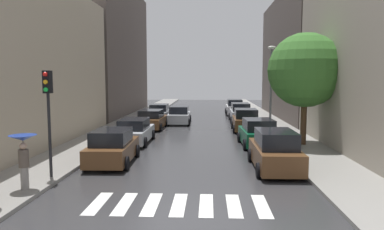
{
  "coord_description": "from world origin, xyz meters",
  "views": [
    {
      "loc": [
        0.98,
        -10.28,
        4.13
      ],
      "look_at": [
        -0.6,
        22.5,
        0.81
      ],
      "focal_mm": 33.67,
      "sensor_mm": 36.0,
      "label": 1
    }
  ],
  "objects_px": {
    "street_tree_right": "(305,70)",
    "parked_car_right_second": "(258,133)",
    "parked_car_left_third": "(152,120)",
    "pedestrian_near_tree": "(23,151)",
    "parked_car_right_nearest": "(275,151)",
    "parked_car_left_second": "(135,132)",
    "car_midroad": "(179,115)",
    "parked_car_left_nearest": "(113,147)",
    "lamp_post_right": "(271,82)",
    "parked_car_right_fourth": "(240,113)",
    "traffic_light_left_corner": "(48,100)",
    "parked_car_left_fourth": "(159,113)",
    "parked_car_right_fifth": "(234,108)",
    "parked_car_right_third": "(246,121)"
  },
  "relations": [
    {
      "from": "lamp_post_right",
      "to": "parked_car_right_fourth",
      "type": "bearing_deg",
      "value": 101.68
    },
    {
      "from": "parked_car_left_second",
      "to": "traffic_light_left_corner",
      "type": "height_order",
      "value": "traffic_light_left_corner"
    },
    {
      "from": "parked_car_left_third",
      "to": "lamp_post_right",
      "type": "bearing_deg",
      "value": -101.57
    },
    {
      "from": "parked_car_left_nearest",
      "to": "parked_car_left_second",
      "type": "relative_size",
      "value": 0.94
    },
    {
      "from": "parked_car_right_fourth",
      "to": "car_midroad",
      "type": "bearing_deg",
      "value": 107.96
    },
    {
      "from": "parked_car_left_second",
      "to": "car_midroad",
      "type": "bearing_deg",
      "value": -10.94
    },
    {
      "from": "parked_car_right_fifth",
      "to": "traffic_light_left_corner",
      "type": "relative_size",
      "value": 1.09
    },
    {
      "from": "parked_car_right_fourth",
      "to": "traffic_light_left_corner",
      "type": "xyz_separation_m",
      "value": [
        -9.42,
        -20.65,
        2.45
      ]
    },
    {
      "from": "parked_car_right_second",
      "to": "parked_car_right_fourth",
      "type": "bearing_deg",
      "value": -2.63
    },
    {
      "from": "street_tree_right",
      "to": "parked_car_right_second",
      "type": "bearing_deg",
      "value": 179.51
    },
    {
      "from": "parked_car_right_nearest",
      "to": "lamp_post_right",
      "type": "bearing_deg",
      "value": -8.71
    },
    {
      "from": "pedestrian_near_tree",
      "to": "lamp_post_right",
      "type": "xyz_separation_m",
      "value": [
        11.21,
        14.65,
        2.29
      ]
    },
    {
      "from": "parked_car_right_fourth",
      "to": "traffic_light_left_corner",
      "type": "distance_m",
      "value": 22.82
    },
    {
      "from": "parked_car_left_second",
      "to": "car_midroad",
      "type": "height_order",
      "value": "car_midroad"
    },
    {
      "from": "parked_car_right_second",
      "to": "pedestrian_near_tree",
      "type": "relative_size",
      "value": 2.07
    },
    {
      "from": "parked_car_left_nearest",
      "to": "lamp_post_right",
      "type": "bearing_deg",
      "value": -44.81
    },
    {
      "from": "parked_car_right_second",
      "to": "traffic_light_left_corner",
      "type": "height_order",
      "value": "traffic_light_left_corner"
    },
    {
      "from": "parked_car_right_nearest",
      "to": "parked_car_right_fourth",
      "type": "xyz_separation_m",
      "value": [
        -0.01,
        18.43,
        -0.0
      ]
    },
    {
      "from": "street_tree_right",
      "to": "parked_car_right_nearest",
      "type": "bearing_deg",
      "value": -115.56
    },
    {
      "from": "car_midroad",
      "to": "lamp_post_right",
      "type": "bearing_deg",
      "value": -129.2
    },
    {
      "from": "parked_car_left_fourth",
      "to": "car_midroad",
      "type": "distance_m",
      "value": 3.23
    },
    {
      "from": "parked_car_left_nearest",
      "to": "street_tree_right",
      "type": "xyz_separation_m",
      "value": [
        10.42,
        4.83,
        3.84
      ]
    },
    {
      "from": "parked_car_right_fifth",
      "to": "street_tree_right",
      "type": "xyz_separation_m",
      "value": [
        2.81,
        -19.44,
        3.8
      ]
    },
    {
      "from": "parked_car_right_third",
      "to": "pedestrian_near_tree",
      "type": "distance_m",
      "value": 18.69
    },
    {
      "from": "parked_car_left_fourth",
      "to": "street_tree_right",
      "type": "xyz_separation_m",
      "value": [
        10.64,
        -13.3,
        3.86
      ]
    },
    {
      "from": "parked_car_right_fourth",
      "to": "street_tree_right",
      "type": "height_order",
      "value": "street_tree_right"
    },
    {
      "from": "pedestrian_near_tree",
      "to": "parked_car_right_third",
      "type": "bearing_deg",
      "value": -32.72
    },
    {
      "from": "parked_car_left_second",
      "to": "street_tree_right",
      "type": "height_order",
      "value": "street_tree_right"
    },
    {
      "from": "parked_car_left_third",
      "to": "parked_car_right_nearest",
      "type": "xyz_separation_m",
      "value": [
        7.74,
        -13.08,
        0.1
      ]
    },
    {
      "from": "parked_car_left_fourth",
      "to": "parked_car_right_fifth",
      "type": "bearing_deg",
      "value": -51.89
    },
    {
      "from": "parked_car_left_second",
      "to": "lamp_post_right",
      "type": "distance_m",
      "value": 10.77
    },
    {
      "from": "parked_car_left_nearest",
      "to": "traffic_light_left_corner",
      "type": "xyz_separation_m",
      "value": [
        -1.72,
        -3.07,
        2.5
      ]
    },
    {
      "from": "parked_car_right_second",
      "to": "car_midroad",
      "type": "distance_m",
      "value": 12.3
    },
    {
      "from": "parked_car_right_nearest",
      "to": "parked_car_left_fourth",
      "type": "bearing_deg",
      "value": 22.26
    },
    {
      "from": "parked_car_left_third",
      "to": "parked_car_left_fourth",
      "type": "bearing_deg",
      "value": 4.09
    },
    {
      "from": "lamp_post_right",
      "to": "traffic_light_left_corner",
      "type": "bearing_deg",
      "value": -130.27
    },
    {
      "from": "parked_car_left_second",
      "to": "parked_car_right_second",
      "type": "xyz_separation_m",
      "value": [
        7.77,
        -0.7,
        0.04
      ]
    },
    {
      "from": "parked_car_left_fourth",
      "to": "parked_car_left_second",
      "type": "bearing_deg",
      "value": -179.34
    },
    {
      "from": "pedestrian_near_tree",
      "to": "traffic_light_left_corner",
      "type": "height_order",
      "value": "traffic_light_left_corner"
    },
    {
      "from": "parked_car_left_third",
      "to": "parked_car_right_second",
      "type": "distance_m",
      "value": 10.69
    },
    {
      "from": "traffic_light_left_corner",
      "to": "parked_car_right_second",
      "type": "bearing_deg",
      "value": 40.07
    },
    {
      "from": "traffic_light_left_corner",
      "to": "street_tree_right",
      "type": "bearing_deg",
      "value": 33.06
    },
    {
      "from": "parked_car_left_third",
      "to": "parked_car_right_third",
      "type": "relative_size",
      "value": 1.1
    },
    {
      "from": "parked_car_left_fourth",
      "to": "parked_car_right_second",
      "type": "bearing_deg",
      "value": -149.21
    },
    {
      "from": "lamp_post_right",
      "to": "parked_car_right_third",
      "type": "bearing_deg",
      "value": 140.1
    },
    {
      "from": "parked_car_right_third",
      "to": "car_midroad",
      "type": "height_order",
      "value": "parked_car_right_third"
    },
    {
      "from": "parked_car_left_nearest",
      "to": "pedestrian_near_tree",
      "type": "bearing_deg",
      "value": 156.1
    },
    {
      "from": "parked_car_left_nearest",
      "to": "pedestrian_near_tree",
      "type": "distance_m",
      "value": 5.18
    },
    {
      "from": "parked_car_left_fourth",
      "to": "parked_car_right_third",
      "type": "height_order",
      "value": "parked_car_right_third"
    },
    {
      "from": "car_midroad",
      "to": "parked_car_right_second",
      "type": "bearing_deg",
      "value": -152.88
    }
  ]
}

